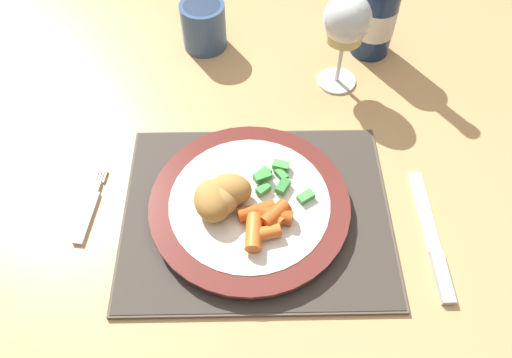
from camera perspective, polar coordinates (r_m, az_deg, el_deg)
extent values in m
plane|color=#4C4238|center=(1.40, -1.24, -16.01)|extent=(6.00, 6.00, 0.00)
cube|color=tan|center=(0.76, -2.19, 2.75)|extent=(1.22, 0.88, 0.04)
cube|color=tan|center=(1.42, -24.78, 5.06)|extent=(0.06, 0.06, 0.70)
cube|color=tan|center=(1.40, 21.93, 5.74)|extent=(0.06, 0.06, 0.70)
cube|color=brown|center=(0.68, 0.04, -3.88)|extent=(0.36, 0.29, 0.01)
cube|color=#3C352E|center=(0.68, 0.04, -3.73)|extent=(0.35, 0.28, 0.00)
cylinder|color=silver|center=(0.67, -0.73, -3.17)|extent=(0.22, 0.22, 0.01)
cylinder|color=maroon|center=(0.67, -0.74, -2.75)|extent=(0.27, 0.27, 0.01)
cylinder|color=silver|center=(0.66, -0.75, -2.59)|extent=(0.21, 0.21, 0.00)
ellipsoid|color=#B77F3D|center=(0.65, -2.99, -1.28)|extent=(0.06, 0.05, 0.04)
ellipsoid|color=tan|center=(0.64, -4.39, -2.38)|extent=(0.06, 0.06, 0.04)
ellipsoid|color=#B77F3D|center=(0.64, -4.57, -2.16)|extent=(0.05, 0.05, 0.04)
ellipsoid|color=#B77F3D|center=(0.64, -4.96, -2.48)|extent=(0.06, 0.07, 0.04)
cube|color=green|center=(0.68, 2.93, 0.46)|extent=(0.02, 0.02, 0.01)
cube|color=#4CA84C|center=(0.69, 2.86, 1.54)|extent=(0.02, 0.02, 0.01)
cube|color=#338438|center=(0.67, 3.09, -0.83)|extent=(0.02, 0.03, 0.01)
cube|color=green|center=(0.67, 0.75, 0.31)|extent=(0.03, 0.02, 0.01)
cube|color=#4CA84C|center=(0.68, 0.75, 0.50)|extent=(0.03, 0.03, 0.01)
cube|color=#4CA84C|center=(0.66, 5.71, -2.03)|extent=(0.03, 0.02, 0.01)
cube|color=green|center=(0.66, 0.84, -1.18)|extent=(0.02, 0.02, 0.01)
cylinder|color=#CC5119|center=(0.64, 2.24, -4.15)|extent=(0.05, 0.03, 0.02)
cylinder|color=orange|center=(0.63, 1.25, -6.16)|extent=(0.04, 0.02, 0.02)
cylinder|color=#CC5119|center=(0.64, 2.23, -4.12)|extent=(0.04, 0.04, 0.02)
cylinder|color=orange|center=(0.64, 2.06, -4.23)|extent=(0.03, 0.03, 0.02)
cylinder|color=orange|center=(0.62, -0.26, -6.12)|extent=(0.02, 0.05, 0.02)
cylinder|color=#CC5119|center=(0.64, 0.04, -3.71)|extent=(0.05, 0.03, 0.02)
cube|color=silver|center=(0.71, -18.79, -4.20)|extent=(0.02, 0.08, 0.01)
cube|color=silver|center=(0.74, -17.70, -0.94)|extent=(0.01, 0.02, 0.01)
cube|color=silver|center=(0.75, -16.86, 0.28)|extent=(0.00, 0.02, 0.00)
cube|color=silver|center=(0.75, -17.15, 0.30)|extent=(0.00, 0.02, 0.00)
cube|color=silver|center=(0.75, -17.43, 0.32)|extent=(0.00, 0.02, 0.00)
cube|color=silver|center=(0.75, -17.72, 0.35)|extent=(0.00, 0.02, 0.00)
cube|color=silver|center=(0.72, 18.68, -3.47)|extent=(0.02, 0.13, 0.00)
cube|color=#B2B2B7|center=(0.67, 20.52, -10.46)|extent=(0.02, 0.07, 0.01)
cylinder|color=silver|center=(0.86, 9.17, 11.03)|extent=(0.06, 0.06, 0.00)
cylinder|color=silver|center=(0.83, 9.57, 13.23)|extent=(0.01, 0.01, 0.08)
ellipsoid|color=silver|center=(0.78, 10.39, 17.60)|extent=(0.07, 0.07, 0.07)
cylinder|color=#E0D684|center=(0.79, 10.18, 16.54)|extent=(0.06, 0.06, 0.04)
cylinder|color=navy|center=(0.89, 13.57, 17.73)|extent=(0.07, 0.07, 0.14)
cylinder|color=white|center=(0.89, 13.48, 17.36)|extent=(0.07, 0.07, 0.05)
cylinder|color=#385684|center=(0.90, -6.00, 17.04)|extent=(0.08, 0.08, 0.08)
cylinder|color=#1E2F48|center=(0.88, -6.21, 18.94)|extent=(0.06, 0.06, 0.01)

